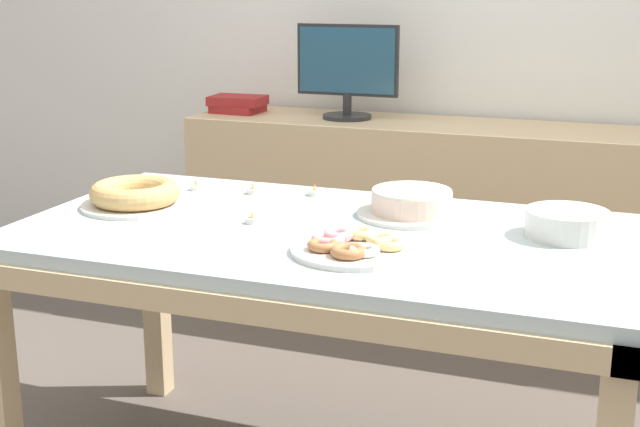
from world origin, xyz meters
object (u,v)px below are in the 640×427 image
(cake_chocolate_round, at_px, (412,204))
(tealight_near_cakes, at_px, (253,190))
(cake_golden_bundt, at_px, (135,195))
(tealight_centre, at_px, (315,192))
(tealight_right_edge, at_px, (252,220))
(pastry_platter, at_px, (354,246))
(tealight_left_edge, at_px, (196,187))
(plate_stack, at_px, (567,224))
(computer_monitor, at_px, (347,72))
(book_stack, at_px, (238,104))

(cake_chocolate_round, bearing_deg, tealight_near_cakes, 170.32)
(cake_golden_bundt, xyz_separation_m, tealight_near_cakes, (0.25, 0.26, -0.02))
(tealight_centre, height_order, tealight_right_edge, same)
(cake_golden_bundt, bearing_deg, tealight_centre, 35.65)
(pastry_platter, distance_m, tealight_left_edge, 0.79)
(tealight_near_cakes, bearing_deg, plate_stack, -9.10)
(cake_golden_bundt, height_order, tealight_centre, cake_golden_bundt)
(cake_chocolate_round, xyz_separation_m, tealight_near_cakes, (-0.52, 0.09, -0.02))
(computer_monitor, xyz_separation_m, tealight_right_edge, (0.18, -1.34, -0.26))
(cake_golden_bundt, distance_m, tealight_near_cakes, 0.36)
(cake_chocolate_round, height_order, tealight_centre, cake_chocolate_round)
(book_stack, relative_size, cake_chocolate_round, 0.77)
(book_stack, xyz_separation_m, tealight_near_cakes, (0.54, -1.03, -0.10))
(computer_monitor, height_order, tealight_left_edge, computer_monitor)
(plate_stack, relative_size, tealight_near_cakes, 5.25)
(plate_stack, distance_m, tealight_centre, 0.78)
(computer_monitor, distance_m, book_stack, 0.51)
(tealight_near_cakes, bearing_deg, computer_monitor, 92.49)
(computer_monitor, distance_m, cake_chocolate_round, 1.27)
(tealight_centre, bearing_deg, tealight_right_edge, -97.37)
(tealight_left_edge, xyz_separation_m, tealight_near_cakes, (0.18, 0.02, 0.00))
(cake_chocolate_round, bearing_deg, tealight_left_edge, 174.16)
(tealight_right_edge, bearing_deg, plate_stack, 11.20)
(cake_golden_bundt, bearing_deg, pastry_platter, -15.34)
(cake_chocolate_round, relative_size, cake_golden_bundt, 0.97)
(computer_monitor, height_order, tealight_near_cakes, computer_monitor)
(plate_stack, bearing_deg, cake_chocolate_round, 171.63)
(pastry_platter, height_order, tealight_centre, pastry_platter)
(book_stack, bearing_deg, tealight_centre, -53.90)
(computer_monitor, xyz_separation_m, cake_chocolate_round, (0.56, -1.12, -0.23))
(plate_stack, bearing_deg, tealight_centre, 165.45)
(pastry_platter, bearing_deg, tealight_left_edge, 145.89)
(computer_monitor, bearing_deg, book_stack, 179.84)
(cake_golden_bundt, height_order, tealight_right_edge, cake_golden_bundt)
(tealight_right_edge, bearing_deg, tealight_left_edge, 137.89)
(cake_chocolate_round, bearing_deg, pastry_platter, -96.91)
(computer_monitor, relative_size, plate_stack, 2.02)
(computer_monitor, height_order, cake_chocolate_round, computer_monitor)
(book_stack, height_order, cake_chocolate_round, book_stack)
(cake_golden_bundt, xyz_separation_m, pastry_platter, (0.72, -0.20, -0.02))
(pastry_platter, bearing_deg, cake_chocolate_round, 83.09)
(tealight_right_edge, bearing_deg, computer_monitor, 97.77)
(pastry_platter, relative_size, tealight_centre, 7.71)
(computer_monitor, xyz_separation_m, plate_stack, (0.98, -1.18, -0.23))
(cake_chocolate_round, distance_m, pastry_platter, 0.38)
(pastry_platter, relative_size, tealight_right_edge, 7.71)
(book_stack, distance_m, tealight_right_edge, 1.50)
(tealight_centre, bearing_deg, tealight_left_edge, -170.47)
(computer_monitor, xyz_separation_m, tealight_centre, (0.23, -0.99, -0.26))
(tealight_left_edge, bearing_deg, plate_stack, -6.79)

